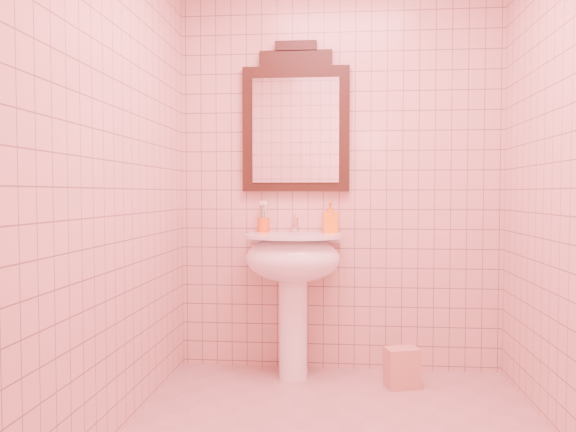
# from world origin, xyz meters

# --- Properties ---
(back_wall) EXTENTS (2.00, 0.02, 2.50)m
(back_wall) POSITION_xyz_m (0.00, 1.10, 1.25)
(back_wall) COLOR #D6AA95
(back_wall) RESTS_ON floor
(pedestal_sink) EXTENTS (0.58, 0.58, 0.86)m
(pedestal_sink) POSITION_xyz_m (-0.27, 0.87, 0.66)
(pedestal_sink) COLOR white
(pedestal_sink) RESTS_ON floor
(faucet) EXTENTS (0.04, 0.16, 0.11)m
(faucet) POSITION_xyz_m (-0.27, 1.01, 0.92)
(faucet) COLOR white
(faucet) RESTS_ON pedestal_sink
(mirror) EXTENTS (0.67, 0.06, 0.93)m
(mirror) POSITION_xyz_m (-0.27, 1.07, 1.55)
(mirror) COLOR black
(mirror) RESTS_ON back_wall
(toothbrush_cup) EXTENTS (0.07, 0.07, 0.17)m
(toothbrush_cup) POSITION_xyz_m (-0.47, 1.04, 0.91)
(toothbrush_cup) COLOR #EC5813
(toothbrush_cup) RESTS_ON pedestal_sink
(soap_dispenser) EXTENTS (0.10, 0.10, 0.19)m
(soap_dispenser) POSITION_xyz_m (-0.05, 1.01, 0.96)
(soap_dispenser) COLOR orange
(soap_dispenser) RESTS_ON pedestal_sink
(towel) EXTENTS (0.21, 0.17, 0.23)m
(towel) POSITION_xyz_m (0.36, 0.78, 0.11)
(towel) COLOR tan
(towel) RESTS_ON floor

